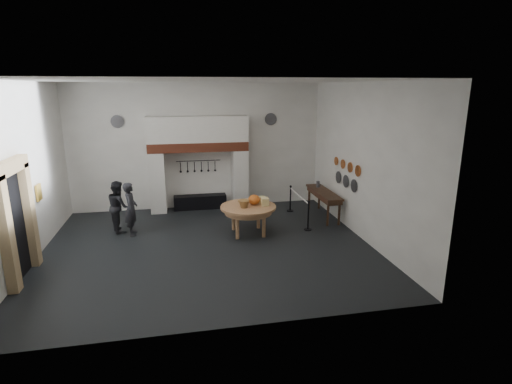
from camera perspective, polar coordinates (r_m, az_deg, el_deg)
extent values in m
cube|color=black|center=(11.40, -6.75, -7.74)|extent=(9.00, 8.00, 0.02)
cube|color=silver|center=(10.54, -7.52, 15.49)|extent=(9.00, 8.00, 0.02)
cube|color=white|center=(14.68, -8.32, 6.42)|extent=(9.00, 0.02, 4.50)
cube|color=white|center=(6.88, -4.55, -3.03)|extent=(9.00, 0.02, 4.50)
cube|color=white|center=(11.36, -30.39, 2.09)|extent=(0.02, 8.00, 4.50)
cube|color=white|center=(11.93, 15.02, 4.15)|extent=(0.02, 8.00, 4.50)
cube|color=silver|center=(14.55, -13.88, 1.35)|extent=(0.55, 0.70, 2.15)
cube|color=silver|center=(14.70, -2.33, 1.92)|extent=(0.55, 0.70, 2.15)
cube|color=#9E442B|center=(14.33, -8.25, 6.46)|extent=(3.50, 0.72, 0.32)
cube|color=silver|center=(14.25, -8.34, 8.89)|extent=(3.50, 0.70, 0.90)
cube|color=black|center=(14.83, -7.98, -1.40)|extent=(1.90, 0.45, 0.50)
cylinder|color=black|center=(14.68, -8.23, 4.45)|extent=(1.60, 0.02, 0.02)
cube|color=black|center=(10.68, -31.21, -4.31)|extent=(0.04, 1.10, 2.50)
cube|color=tan|center=(10.01, -32.06, -5.30)|extent=(0.22, 0.30, 2.60)
cube|color=tan|center=(11.26, -29.66, -2.92)|extent=(0.22, 0.30, 2.60)
cube|color=tan|center=(10.32, -31.77, 3.09)|extent=(0.22, 1.70, 0.30)
cube|color=gold|center=(12.22, -28.60, -0.05)|extent=(0.05, 0.34, 0.44)
cylinder|color=tan|center=(12.04, -1.12, -2.16)|extent=(1.75, 1.75, 0.07)
ellipsoid|color=#C95F1C|center=(12.12, -0.28, -1.11)|extent=(0.36, 0.36, 0.31)
cube|color=#E9D68B|center=(12.04, 1.26, -1.38)|extent=(0.22, 0.22, 0.24)
cube|color=#DDD484|center=(12.33, 0.87, -1.10)|extent=(0.18, 0.18, 0.20)
cone|color=olive|center=(11.83, -1.71, -1.73)|extent=(0.33, 0.33, 0.22)
ellipsoid|color=olive|center=(12.33, -1.87, -1.27)|extent=(0.31, 0.18, 0.13)
imported|color=black|center=(12.53, -17.44, -2.31)|extent=(0.43, 0.62, 1.62)
imported|color=black|center=(12.97, -19.02, -1.94)|extent=(0.82, 0.92, 1.59)
cube|color=#3C2116|center=(13.79, 9.66, -0.03)|extent=(0.55, 2.20, 0.06)
cylinder|color=#505055|center=(14.30, 8.84, 1.11)|extent=(0.12, 0.12, 0.22)
cylinder|color=#C6662D|center=(12.15, 14.34, 2.94)|extent=(0.03, 0.34, 0.34)
cylinder|color=#C6662D|center=(12.64, 13.28, 3.45)|extent=(0.03, 0.32, 0.32)
cylinder|color=#C6662D|center=(13.13, 12.30, 3.92)|extent=(0.03, 0.30, 0.30)
cylinder|color=#C6662D|center=(13.63, 11.39, 4.36)|extent=(0.03, 0.28, 0.28)
cylinder|color=#4C4C51|center=(12.43, 13.81, 0.87)|extent=(0.03, 0.40, 0.40)
cylinder|color=#4C4C51|center=(12.96, 12.70, 1.50)|extent=(0.03, 0.40, 0.40)
cylinder|color=#4C4C51|center=(13.50, 11.68, 2.08)|extent=(0.03, 0.40, 0.40)
cylinder|color=#4C4C51|center=(14.65, -19.20, 9.49)|extent=(0.44, 0.03, 0.44)
cylinder|color=#4C4C51|center=(14.92, 2.12, 10.37)|extent=(0.44, 0.03, 0.44)
cylinder|color=black|center=(12.54, 7.47, -3.46)|extent=(0.05, 0.05, 0.90)
cylinder|color=black|center=(14.36, 4.94, -1.02)|extent=(0.05, 0.05, 0.90)
cylinder|color=white|center=(13.33, 6.17, -0.51)|extent=(0.04, 2.00, 0.04)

